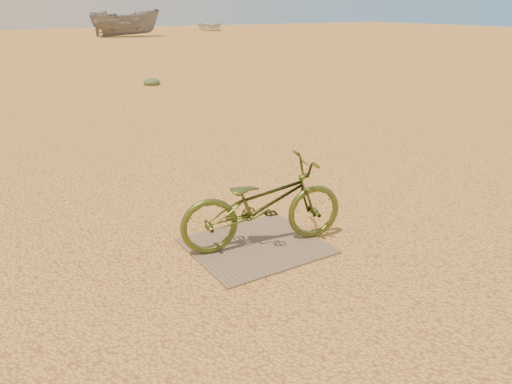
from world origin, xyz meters
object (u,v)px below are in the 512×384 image
bicycle (263,204)px  boat_far_right (209,25)px  plywood_board (256,246)px  boat_mid_right (126,23)px

bicycle → boat_far_right: bearing=-13.9°
plywood_board → boat_far_right: (22.90, 46.14, 0.53)m
boat_far_right → boat_mid_right: bearing=-130.6°
plywood_board → boat_mid_right: bearing=73.6°
plywood_board → boat_mid_right: 40.95m
bicycle → boat_far_right: (22.83, 46.15, 0.04)m
boat_mid_right → boat_far_right: 13.27m
boat_far_right → bicycle: bearing=-98.1°
bicycle → boat_mid_right: size_ratio=0.31×
plywood_board → bicycle: bicycle is taller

